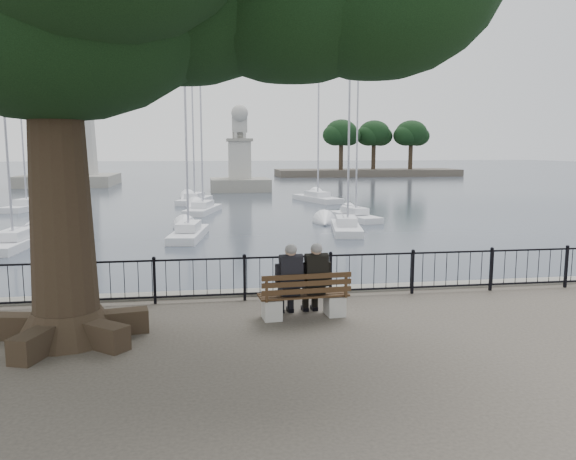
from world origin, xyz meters
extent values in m
cube|color=gray|center=(0.00, 3.00, -0.50)|extent=(200.00, 0.40, 1.20)
plane|color=#262E3A|center=(0.00, 103.00, -1.00)|extent=(260.00, 260.00, 0.00)
cube|color=black|center=(0.00, 2.50, 0.98)|extent=(22.00, 0.04, 0.04)
cube|color=black|center=(0.00, 2.50, 0.15)|extent=(22.00, 0.04, 0.04)
cube|color=#A4A39F|center=(-0.56, 0.98, 0.21)|extent=(0.39, 0.49, 0.42)
cube|color=#A4A39F|center=(0.76, 1.08, 0.21)|extent=(0.39, 0.49, 0.42)
cube|color=#332012|center=(0.10, 1.03, 0.46)|extent=(1.87, 0.64, 0.04)
cube|color=#332012|center=(0.12, 0.75, 0.77)|extent=(1.84, 0.17, 0.41)
cube|color=black|center=(-0.18, 1.02, 0.58)|extent=(0.39, 0.33, 0.25)
cube|color=black|center=(-0.18, 0.91, 0.97)|extent=(0.47, 0.28, 0.61)
sphere|color=tan|center=(-0.18, 0.95, 1.40)|extent=(0.24, 0.24, 0.24)
ellipsoid|color=gray|center=(-0.18, 0.92, 1.44)|extent=(0.25, 0.25, 0.21)
cube|color=black|center=(-0.21, 1.32, 0.23)|extent=(0.36, 0.47, 0.46)
cube|color=black|center=(0.34, 1.06, 0.58)|extent=(0.39, 0.33, 0.25)
cube|color=black|center=(0.35, 0.95, 0.97)|extent=(0.47, 0.28, 0.61)
sphere|color=tan|center=(0.35, 0.99, 1.40)|extent=(0.24, 0.24, 0.24)
ellipsoid|color=gray|center=(0.35, 0.96, 1.44)|extent=(0.25, 0.25, 0.21)
cube|color=black|center=(0.32, 1.35, 0.23)|extent=(0.36, 0.47, 0.46)
cone|color=black|center=(-4.38, 0.37, 0.27)|extent=(1.86, 1.86, 0.55)
cone|color=black|center=(-4.38, 0.37, 3.28)|extent=(1.20, 1.20, 6.56)
cube|color=gray|center=(-18.00, 62.00, -0.40)|extent=(10.77, 10.77, 1.40)
cone|color=#A4A39F|center=(-18.00, 62.00, 12.93)|extent=(6.89, 6.89, 25.86)
cube|color=gray|center=(2.00, 50.00, -0.40)|extent=(6.16, 6.16, 1.40)
cube|color=#A4A39F|center=(2.00, 50.00, 2.15)|extent=(2.26, 2.67, 4.11)
cube|color=gray|center=(2.00, 50.00, 4.36)|extent=(2.67, 3.07, 0.30)
cube|color=#A4A39F|center=(2.00, 50.31, 5.23)|extent=(1.34, 2.26, 1.44)
cube|color=#A4A39F|center=(2.00, 49.28, 5.95)|extent=(1.54, 1.03, 1.64)
sphere|color=#A4A39F|center=(2.00, 48.87, 7.08)|extent=(1.75, 1.75, 1.75)
cube|color=silver|center=(-10.35, 16.66, -0.90)|extent=(1.78, 5.05, 0.55)
cube|color=silver|center=(-10.35, 16.66, -0.40)|extent=(1.17, 2.09, 0.41)
cylinder|color=#A9A9B5|center=(-10.35, 16.38, 3.57)|extent=(0.11, 0.11, 8.33)
cube|color=silver|center=(-2.65, 18.26, -0.90)|extent=(2.07, 5.07, 0.55)
cube|color=silver|center=(-2.65, 18.26, -0.40)|extent=(1.29, 2.13, 0.41)
cylinder|color=#A9A9B5|center=(-2.65, 17.98, 4.33)|extent=(0.11, 0.11, 9.86)
cube|color=silver|center=(5.71, 19.18, -0.90)|extent=(2.33, 5.28, 0.57)
cube|color=silver|center=(5.71, 19.18, -0.40)|extent=(1.40, 2.24, 0.43)
cylinder|color=#A9A9B5|center=(5.71, 18.89, 3.89)|extent=(0.11, 0.11, 8.99)
cube|color=silver|center=(7.51, 24.04, -0.90)|extent=(2.43, 4.99, 0.53)
cube|color=silver|center=(7.51, 24.04, -0.40)|extent=(1.42, 2.14, 0.40)
cylinder|color=#A9A9B5|center=(7.51, 23.77, 3.75)|extent=(0.11, 0.11, 8.71)
cube|color=silver|center=(-14.63, 33.43, -0.90)|extent=(2.64, 5.50, 0.59)
cube|color=silver|center=(-14.63, 33.43, -0.40)|extent=(1.54, 2.35, 0.44)
cylinder|color=#A9A9B5|center=(-14.63, 33.13, 5.13)|extent=(0.12, 0.12, 11.46)
cube|color=silver|center=(-1.93, 29.50, -0.90)|extent=(2.81, 5.48, 0.59)
cube|color=silver|center=(-1.93, 29.50, -0.40)|extent=(1.61, 2.36, 0.44)
cylinder|color=#A9A9B5|center=(-1.93, 29.20, 4.42)|extent=(0.12, 0.12, 10.04)
cube|color=silver|center=(7.68, 36.67, -0.90)|extent=(3.43, 6.32, 0.68)
cube|color=silver|center=(7.68, 36.67, -0.40)|extent=(1.92, 2.74, 0.51)
cylinder|color=#A9A9B5|center=(7.68, 36.33, 4.94)|extent=(0.14, 0.14, 11.08)
cube|color=silver|center=(-2.59, 36.88, -0.90)|extent=(3.05, 5.80, 0.62)
cube|color=silver|center=(-2.59, 36.88, -0.40)|extent=(1.73, 2.50, 0.47)
cylinder|color=#A9A9B5|center=(-2.59, 36.57, 5.07)|extent=(0.12, 0.12, 11.34)
cube|color=#413C36|center=(25.00, 80.00, -0.50)|extent=(30.00, 8.00, 1.20)
cylinder|color=black|center=(20.00, 78.00, 2.00)|extent=(0.70, 0.70, 4.00)
ellipsoid|color=black|center=(20.00, 78.00, 6.00)|extent=(5.20, 5.20, 4.16)
cylinder|color=black|center=(26.00, 80.00, 2.00)|extent=(0.70, 0.70, 4.00)
ellipsoid|color=black|center=(26.00, 80.00, 6.00)|extent=(5.20, 5.20, 4.16)
cylinder|color=black|center=(32.00, 79.00, 2.00)|extent=(0.70, 0.70, 4.00)
ellipsoid|color=black|center=(32.00, 79.00, 6.00)|extent=(5.20, 5.20, 4.16)
camera|label=1|loc=(-1.89, -9.97, 3.43)|focal=35.00mm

